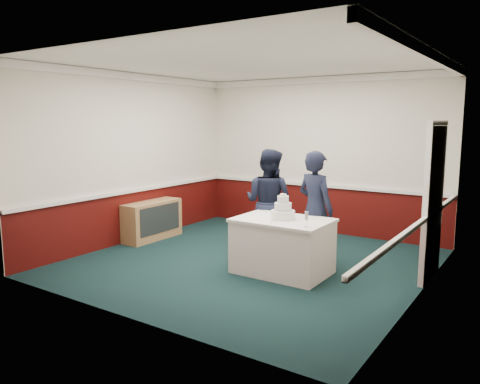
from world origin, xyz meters
The scene contains 9 objects.
ground centered at (0.00, 0.00, 0.00)m, with size 5.00×5.00×0.00m, color black.
room_shell centered at (0.08, 0.61, 1.97)m, with size 5.00×5.00×3.00m.
sideboard centered at (-2.28, 0.21, 0.35)m, with size 0.41×1.20×0.70m.
cake_table centered at (0.66, -0.17, 0.40)m, with size 1.32×0.92×0.79m.
wedding_cake centered at (0.66, -0.17, 0.90)m, with size 0.35×0.35×0.36m.
cake_knife centered at (0.63, -0.37, 0.79)m, with size 0.01×0.22×0.01m, color silver.
champagne_flute centered at (1.16, -0.45, 0.93)m, with size 0.05×0.05×0.21m.
person_man centered at (0.01, 0.54, 0.86)m, with size 0.84×0.65×1.72m, color black.
person_woman centered at (0.89, 0.40, 0.87)m, with size 0.63×0.42×1.74m, color black.
Camera 1 is at (3.75, -5.90, 2.16)m, focal length 35.00 mm.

